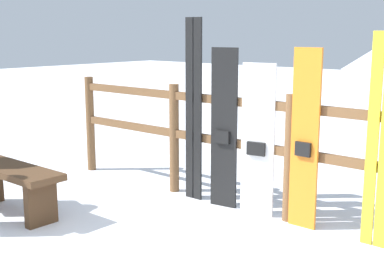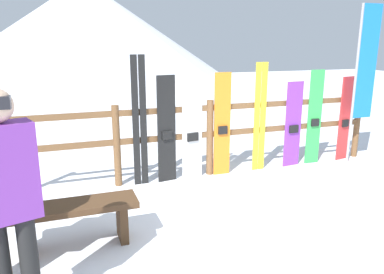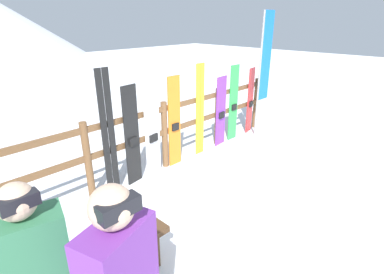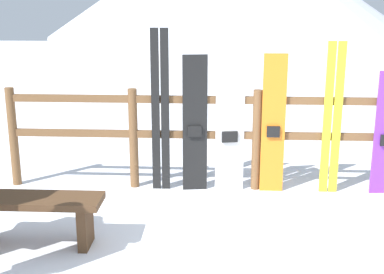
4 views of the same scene
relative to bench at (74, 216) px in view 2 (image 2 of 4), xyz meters
name	(u,v)px [view 2 (image 2 of 4)]	position (x,y,z in m)	size (l,w,h in m)	color
ground_plane	(275,229)	(2.01, -0.35, -0.33)	(40.00, 40.00, 0.00)	white
mountain_backdrop	(85,27)	(2.01, 23.50, 2.67)	(18.00, 18.00, 6.00)	silver
fence	(210,131)	(2.01, 1.50, 0.35)	(5.58, 0.10, 1.13)	brown
bench	(74,216)	(0.00, 0.00, 0.00)	(1.20, 0.36, 0.45)	#4C331E
person_purple	(6,194)	(-0.42, -0.95, 0.66)	(0.44, 0.32, 1.67)	black
ski_pair_black	(140,122)	(0.96, 1.44, 0.57)	(0.19, 0.02, 1.79)	black
snowboard_black_stripe	(167,130)	(1.33, 1.44, 0.43)	(0.27, 0.08, 1.51)	black
snowboard_white	(192,132)	(1.72, 1.44, 0.36)	(0.31, 0.10, 1.39)	white
snowboard_orange	(222,125)	(2.18, 1.44, 0.43)	(0.25, 0.06, 1.53)	orange
ski_pair_yellow	(260,118)	(2.81, 1.44, 0.50)	(0.20, 0.02, 1.66)	yellow
snowboard_purple	(293,125)	(3.42, 1.44, 0.35)	(0.30, 0.08, 1.36)	purple
snowboard_green	(314,118)	(3.81, 1.44, 0.43)	(0.25, 0.06, 1.53)	green
snowboard_red	(345,119)	(4.43, 1.44, 0.37)	(0.26, 0.09, 1.40)	red
rental_flag	(363,71)	(4.49, 1.23, 1.18)	(0.40, 0.04, 2.52)	#99999E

